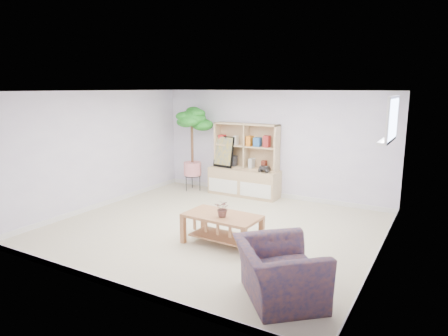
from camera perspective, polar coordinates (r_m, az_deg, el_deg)
The scene contains 14 objects.
floor at distance 7.19m, azimuth -1.36°, elevation -8.57°, with size 5.50×5.00×0.01m, color #C6B788.
ceiling at distance 6.76m, azimuth -1.46°, elevation 10.93°, with size 5.50×5.00×0.01m, color silver.
walls at distance 6.87m, azimuth -1.41°, elevation 0.87°, with size 5.51×5.01×2.40m.
baseboard at distance 7.17m, azimuth -1.36°, elevation -8.20°, with size 5.50×5.00×0.10m, color white, non-canonical shape.
window at distance 6.44m, azimuth 22.98°, elevation 6.44°, with size 0.10×0.98×0.68m, color #CDDFFD, non-canonical shape.
window_sill at distance 6.48m, azimuth 22.23°, elevation 3.67°, with size 0.14×1.00×0.04m, color white.
storage_unit at distance 9.13m, azimuth 2.90°, elevation 1.14°, with size 1.66×0.56×1.66m, color tan, non-canonical shape.
poster at distance 9.31m, azimuth -0.04°, elevation 2.33°, with size 0.53×0.12×0.73m, color gold, non-canonical shape.
toy_truck at distance 8.83m, azimuth 5.81°, elevation -0.11°, with size 0.29×0.20×0.16m, color black, non-canonical shape.
coffee_table at distance 6.41m, azimuth -0.28°, elevation -8.78°, with size 1.19×0.65×0.49m, color #A46336, non-canonical shape.
table_plant at distance 6.19m, azimuth -0.14°, elevation -5.80°, with size 0.25×0.21×0.28m, color #1E5B28.
floor_tree at distance 9.60m, azimuth -4.56°, elevation 2.69°, with size 0.74×0.74×2.01m, color #136A1C, non-canonical shape.
armchair at distance 4.85m, azimuth 7.91°, elevation -13.99°, with size 1.05×0.91×0.78m, color navy.
sill_plant at distance 6.72m, azimuth 22.64°, elevation 5.03°, with size 0.12×0.10×0.22m, color #136A1C.
Camera 1 is at (3.51, -5.77, 2.46)m, focal length 32.00 mm.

